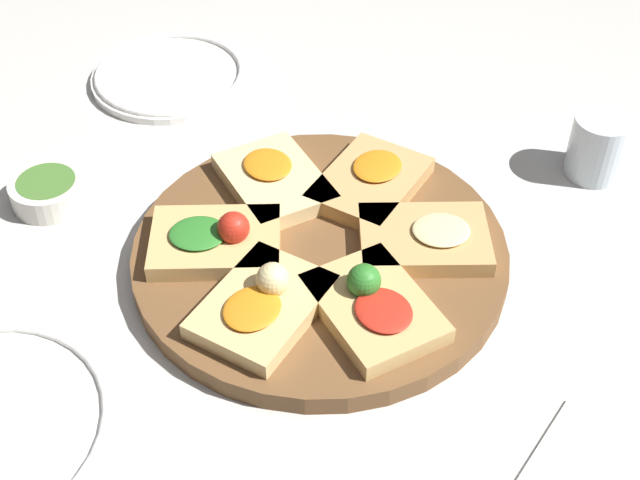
# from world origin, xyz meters

# --- Properties ---
(ground_plane) EXTENTS (3.00, 3.00, 0.00)m
(ground_plane) POSITION_xyz_m (0.00, 0.00, 0.00)
(ground_plane) COLOR beige
(serving_board) EXTENTS (0.40, 0.40, 0.02)m
(serving_board) POSITION_xyz_m (0.00, 0.00, 0.01)
(serving_board) COLOR brown
(serving_board) RESTS_ON ground_plane
(focaccia_slice_0) EXTENTS (0.16, 0.17, 0.03)m
(focaccia_slice_0) POSITION_xyz_m (0.06, 0.09, 0.03)
(focaccia_slice_0) COLOR #E5C689
(focaccia_slice_0) RESTS_ON serving_board
(focaccia_slice_1) EXTENTS (0.15, 0.17, 0.05)m
(focaccia_slice_1) POSITION_xyz_m (-0.05, 0.10, 0.04)
(focaccia_slice_1) COLOR tan
(focaccia_slice_1) RESTS_ON serving_board
(focaccia_slice_2) EXTENTS (0.14, 0.11, 0.05)m
(focaccia_slice_2) POSITION_xyz_m (-0.11, 0.01, 0.04)
(focaccia_slice_2) COLOR #DBB775
(focaccia_slice_2) RESTS_ON serving_board
(focaccia_slice_3) EXTENTS (0.16, 0.17, 0.05)m
(focaccia_slice_3) POSITION_xyz_m (-0.06, -0.09, 0.04)
(focaccia_slice_3) COLOR tan
(focaccia_slice_3) RESTS_ON serving_board
(focaccia_slice_4) EXTENTS (0.15, 0.17, 0.03)m
(focaccia_slice_4) POSITION_xyz_m (0.05, -0.10, 0.03)
(focaccia_slice_4) COLOR tan
(focaccia_slice_4) RESTS_ON serving_board
(focaccia_slice_5) EXTENTS (0.14, 0.11, 0.03)m
(focaccia_slice_5) POSITION_xyz_m (0.11, -0.01, 0.03)
(focaccia_slice_5) COLOR tan
(focaccia_slice_5) RESTS_ON serving_board
(plate_right) EXTENTS (0.21, 0.21, 0.02)m
(plate_right) POSITION_xyz_m (0.23, 0.34, 0.01)
(plate_right) COLOR white
(plate_right) RESTS_ON ground_plane
(water_glass) EXTENTS (0.07, 0.07, 0.08)m
(water_glass) POSITION_xyz_m (0.28, -0.22, 0.04)
(water_glass) COLOR silver
(water_glass) RESTS_ON ground_plane
(napkin_stack) EXTENTS (0.12, 0.11, 0.01)m
(napkin_stack) POSITION_xyz_m (-0.12, -0.32, 0.00)
(napkin_stack) COLOR white
(napkin_stack) RESTS_ON ground_plane
(dipping_bowl) EXTENTS (0.09, 0.09, 0.03)m
(dipping_bowl) POSITION_xyz_m (-0.05, 0.32, 0.02)
(dipping_bowl) COLOR silver
(dipping_bowl) RESTS_ON ground_plane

